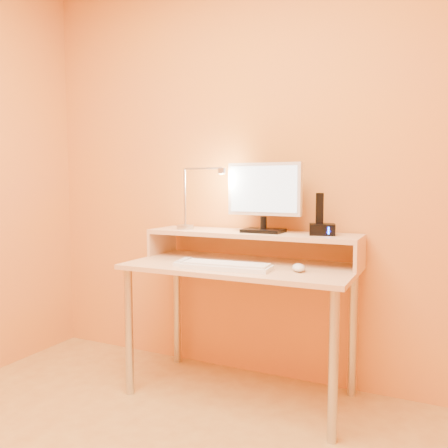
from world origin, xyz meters
The scene contains 25 objects.
wall_back centered at (0.00, 1.50, 1.25)m, with size 3.00×0.04×2.50m, color orange.
desk_leg_fl centered at (-0.55, 0.93, 0.35)m, with size 0.04×0.04×0.69m, color #B2B2B3.
desk_leg_fr centered at (0.55, 0.93, 0.35)m, with size 0.04×0.04×0.69m, color #B2B2B3.
desk_leg_bl centered at (-0.55, 1.43, 0.35)m, with size 0.04×0.04×0.69m, color #B2B2B3.
desk_leg_br centered at (0.55, 1.43, 0.35)m, with size 0.04×0.04×0.69m, color #B2B2B3.
desk_lower centered at (0.00, 1.18, 0.71)m, with size 1.20×0.60×0.03m, color tan.
shelf_riser_left centered at (-0.59, 1.33, 0.79)m, with size 0.02×0.30×0.14m, color tan.
shelf_riser_right centered at (0.59, 1.33, 0.79)m, with size 0.02×0.30×0.14m, color tan.
desk_shelf centered at (0.00, 1.33, 0.87)m, with size 1.20×0.30×0.03m, color tan.
monitor_foot centered at (0.07, 1.33, 0.89)m, with size 0.22×0.16×0.02m, color black.
monitor_neck centered at (0.07, 1.33, 0.93)m, with size 0.04×0.04×0.07m, color black.
monitor_panel centered at (0.07, 1.34, 1.12)m, with size 0.42×0.04×0.29m, color silver.
monitor_back centered at (0.07, 1.36, 1.12)m, with size 0.38×0.01×0.25m, color black.
monitor_screen centered at (0.07, 1.32, 1.12)m, with size 0.39×0.00×0.25m, color #ACCDE4.
lamp_base centered at (-0.41, 1.30, 0.89)m, with size 0.10×0.10×0.03m, color #B2B2B3.
lamp_post centered at (-0.41, 1.30, 1.07)m, with size 0.01×0.01×0.33m, color #B2B2B3.
lamp_arm centered at (-0.29, 1.30, 1.24)m, with size 0.01×0.01×0.24m, color #B2B2B3.
lamp_head centered at (-0.17, 1.30, 1.22)m, with size 0.04×0.04×0.03m, color #B2B2B3.
lamp_bulb centered at (-0.17, 1.30, 1.20)m, with size 0.03×0.03×0.00m, color #FFEAC6.
phone_dock centered at (0.40, 1.33, 0.91)m, with size 0.13×0.10×0.06m, color black.
phone_handset centered at (0.38, 1.33, 1.02)m, with size 0.04×0.03×0.16m, color black.
phone_led centered at (0.44, 1.28, 0.91)m, with size 0.01×0.00×0.04m, color #155BFF.
keyboard centered at (-0.01, 1.02, 0.73)m, with size 0.45×0.14×0.02m, color white.
mouse centered at (0.33, 1.12, 0.74)m, with size 0.06×0.11×0.04m, color silver.
remote_control centered at (-0.29, 1.07, 0.73)m, with size 0.05×0.18×0.02m, color white.
Camera 1 is at (0.94, -1.02, 1.14)m, focal length 36.54 mm.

